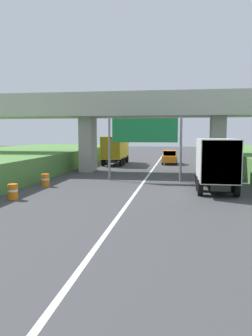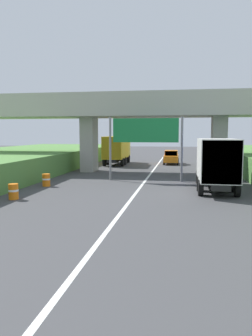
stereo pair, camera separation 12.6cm
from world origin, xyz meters
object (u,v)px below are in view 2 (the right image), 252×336
at_px(truck_blue, 216,161).
at_px(construction_barrel_4, 46,180).
at_px(overhead_highway_sign, 145,134).
at_px(truck_yellow, 117,149).
at_px(construction_barrel_3, 13,191).
at_px(car_orange, 171,157).

height_order(truck_blue, construction_barrel_4, truck_blue).
xyz_separation_m(overhead_highway_sign, truck_yellow, (-4.95, 13.69, -1.79)).
distance_m(truck_yellow, construction_barrel_3, 22.49).
distance_m(overhead_highway_sign, construction_barrel_3, 11.43).
bearing_deg(car_orange, construction_barrel_4, -113.63).
relative_size(car_orange, construction_barrel_3, 4.56).
bearing_deg(truck_yellow, overhead_highway_sign, -70.12).
xyz_separation_m(truck_yellow, car_orange, (6.57, 1.50, -1.08)).
height_order(truck_blue, construction_barrel_3, truck_blue).
height_order(overhead_highway_sign, truck_blue, overhead_highway_sign).
relative_size(truck_yellow, car_orange, 1.78).
height_order(truck_yellow, car_orange, truck_yellow).
relative_size(truck_yellow, construction_barrel_4, 8.11).
bearing_deg(construction_barrel_3, truck_blue, 23.91).
xyz_separation_m(truck_blue, car_orange, (-3.47, 18.65, -1.08)).
height_order(truck_yellow, construction_barrel_4, truck_yellow).
height_order(overhead_highway_sign, construction_barrel_3, overhead_highway_sign).
xyz_separation_m(truck_blue, construction_barrel_4, (-11.81, -0.41, -1.47)).
relative_size(construction_barrel_3, construction_barrel_4, 1.00).
bearing_deg(construction_barrel_3, construction_barrel_4, 90.54).
xyz_separation_m(overhead_highway_sign, construction_barrel_3, (-6.68, -8.69, -3.27)).
relative_size(truck_blue, construction_barrel_3, 8.11).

